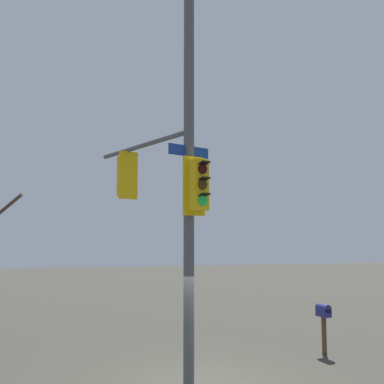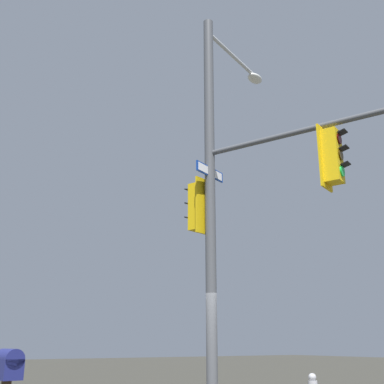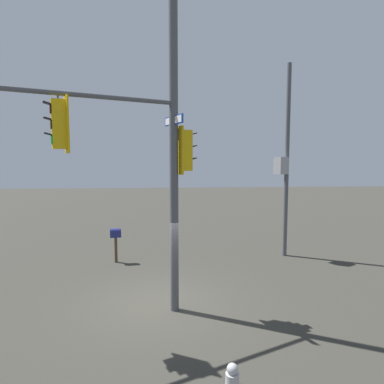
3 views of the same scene
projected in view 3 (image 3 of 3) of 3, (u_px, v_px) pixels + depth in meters
ground_plane at (161, 303)px, 9.87m from camera, size 80.00×80.00×0.00m
main_signal_pole_assembly at (157, 126)px, 8.56m from camera, size 5.10×3.19×9.33m
secondary_pole_assembly at (285, 163)px, 14.30m from camera, size 0.73×0.61×8.23m
mailbox at (116, 236)px, 13.68m from camera, size 0.47×0.29×1.41m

